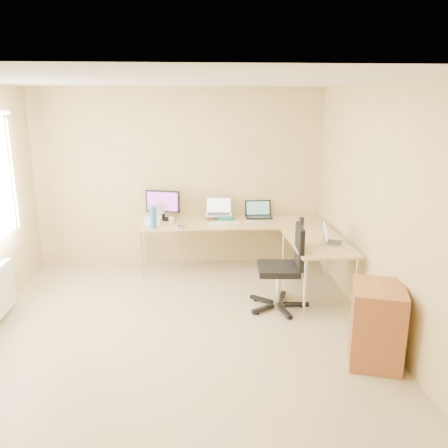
{
  "coord_description": "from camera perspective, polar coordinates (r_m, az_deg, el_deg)",
  "views": [
    {
      "loc": [
        0.1,
        -4.55,
        2.44
      ],
      "look_at": [
        0.55,
        1.1,
        0.9
      ],
      "focal_mm": 37.23,
      "sensor_mm": 36.0,
      "label": 1
    }
  ],
  "objects": [
    {
      "name": "office_chair",
      "position": [
        5.53,
        6.7,
        -5.43
      ],
      "size": [
        0.67,
        0.67,
        1.03
      ],
      "primitive_type": "cube",
      "rotation": [
        0.0,
        0.0,
        -0.09
      ],
      "color": "black",
      "rests_on": "ground"
    },
    {
      "name": "papers",
      "position": [
        6.63,
        -8.74,
        0.08
      ],
      "size": [
        0.25,
        0.31,
        0.01
      ],
      "primitive_type": "cube",
      "rotation": [
        0.0,
        0.0,
        -0.27
      ],
      "color": "white",
      "rests_on": "desk_main"
    },
    {
      "name": "water_bottle",
      "position": [
        6.33,
        -8.69,
        0.75
      ],
      "size": [
        0.11,
        0.11,
        0.3
      ],
      "primitive_type": "cylinder",
      "rotation": [
        0.0,
        0.0,
        0.41
      ],
      "color": "#295AA3",
      "rests_on": "desk_main"
    },
    {
      "name": "ceiling",
      "position": [
        4.56,
        -6.07,
        17.13
      ],
      "size": [
        4.5,
        4.5,
        0.0
      ],
      "primitive_type": "plane",
      "rotation": [
        3.14,
        0.0,
        0.0
      ],
      "color": "white",
      "rests_on": "ground"
    },
    {
      "name": "laptop_return",
      "position": [
        5.77,
        13.31,
        -1.32
      ],
      "size": [
        0.41,
        0.37,
        0.22
      ],
      "primitive_type": "cube",
      "rotation": [
        0.0,
        0.0,
        1.18
      ],
      "color": "#A0A1B3",
      "rests_on": "desk_return"
    },
    {
      "name": "cabinet",
      "position": [
        4.71,
        18.21,
        -11.83
      ],
      "size": [
        0.62,
        0.69,
        0.8
      ],
      "primitive_type": "cube",
      "rotation": [
        0.0,
        0.0,
        -0.32
      ],
      "color": "brown",
      "rests_on": "ground"
    },
    {
      "name": "wall_back",
      "position": [
        6.9,
        -5.35,
        5.61
      ],
      "size": [
        4.5,
        0.0,
        4.5
      ],
      "primitive_type": "plane",
      "rotation": [
        1.57,
        0.0,
        0.0
      ],
      "color": "#DCC380",
      "rests_on": "ground"
    },
    {
      "name": "keyboard",
      "position": [
        6.54,
        0.03,
        0.13
      ],
      "size": [
        0.44,
        0.18,
        0.02
      ],
      "primitive_type": "cube",
      "rotation": [
        0.0,
        0.0,
        0.14
      ],
      "color": "white",
      "rests_on": "desk_main"
    },
    {
      "name": "mouse",
      "position": [
        6.61,
        3.17,
        0.34
      ],
      "size": [
        0.11,
        0.08,
        0.04
      ],
      "primitive_type": "ellipsoid",
      "rotation": [
        0.0,
        0.0,
        -0.12
      ],
      "color": "white",
      "rests_on": "desk_main"
    },
    {
      "name": "wall_front",
      "position": [
        2.57,
        -6.39,
        -11.2
      ],
      "size": [
        4.5,
        0.0,
        4.5
      ],
      "primitive_type": "plane",
      "rotation": [
        -1.57,
        0.0,
        0.0
      ],
      "color": "#DCC380",
      "rests_on": "ground"
    },
    {
      "name": "white_box",
      "position": [
        6.65,
        -8.73,
        0.48
      ],
      "size": [
        0.25,
        0.2,
        0.08
      ],
      "primitive_type": "cube",
      "rotation": [
        0.0,
        0.0,
        -0.14
      ],
      "color": "white",
      "rests_on": "desk_main"
    },
    {
      "name": "floor",
      "position": [
        5.16,
        -5.25,
        -13.06
      ],
      "size": [
        4.5,
        4.5,
        0.0
      ],
      "primitive_type": "plane",
      "color": "tan",
      "rests_on": "ground"
    },
    {
      "name": "black_cup",
      "position": [
        6.51,
        9.49,
        0.3
      ],
      "size": [
        0.09,
        0.09,
        0.12
      ],
      "primitive_type": "cylinder",
      "rotation": [
        0.0,
        0.0,
        -0.42
      ],
      "color": "black",
      "rests_on": "desk_main"
    },
    {
      "name": "desk_main",
      "position": [
        6.76,
        0.97,
        -2.69
      ],
      "size": [
        2.65,
        0.7,
        0.73
      ],
      "primitive_type": "cube",
      "color": "tan",
      "rests_on": "ground"
    },
    {
      "name": "mug",
      "position": [
        6.61,
        -6.46,
        0.47
      ],
      "size": [
        0.1,
        0.1,
        0.08
      ],
      "primitive_type": "imported",
      "rotation": [
        0.0,
        0.0,
        0.07
      ],
      "color": "white",
      "rests_on": "desk_main"
    },
    {
      "name": "laptop_center",
      "position": [
        6.79,
        -0.67,
        2.11
      ],
      "size": [
        0.4,
        0.32,
        0.25
      ],
      "primitive_type": "cube",
      "rotation": [
        0.0,
        0.0,
        -0.06
      ],
      "color": "silver",
      "rests_on": "desk_main"
    },
    {
      "name": "laptop_black",
      "position": [
        6.87,
        4.31,
        1.77
      ],
      "size": [
        0.39,
        0.29,
        0.24
      ],
      "primitive_type": "cube",
      "rotation": [
        0.0,
        0.0,
        -0.0
      ],
      "color": "black",
      "rests_on": "desk_main"
    },
    {
      "name": "desk_fan",
      "position": [
        6.76,
        -8.0,
        1.47
      ],
      "size": [
        0.26,
        0.26,
        0.25
      ],
      "primitive_type": "cylinder",
      "rotation": [
        0.0,
        0.0,
        0.43
      ],
      "color": "silver",
      "rests_on": "desk_main"
    },
    {
      "name": "monitor",
      "position": [
        6.78,
        -7.51,
        2.34
      ],
      "size": [
        0.53,
        0.3,
        0.44
      ],
      "primitive_type": "cube",
      "rotation": [
        0.0,
        0.0,
        -0.29
      ],
      "color": "black",
      "rests_on": "desk_main"
    },
    {
      "name": "cd_stack",
      "position": [
        6.34,
        -5.27,
        -0.38
      ],
      "size": [
        0.16,
        0.16,
        0.03
      ],
      "primitive_type": "cylinder",
      "rotation": [
        0.0,
        0.0,
        0.26
      ],
      "color": "silver",
      "rests_on": "desk_main"
    },
    {
      "name": "wall_right",
      "position": [
        5.1,
        18.67,
        1.48
      ],
      "size": [
        0.0,
        4.5,
        4.5
      ],
      "primitive_type": "plane",
      "rotation": [
        1.57,
        0.0,
        -1.57
      ],
      "color": "#DCC380",
      "rests_on": "ground"
    },
    {
      "name": "desk_return",
      "position": [
        6.0,
        11.25,
        -5.33
      ],
      "size": [
        0.7,
        1.3,
        0.73
      ],
      "primitive_type": "cube",
      "color": "tan",
      "rests_on": "ground"
    },
    {
      "name": "book_stack",
      "position": [
        6.77,
        0.12,
        0.78
      ],
      "size": [
        0.27,
        0.32,
        0.05
      ],
      "primitive_type": "cube",
      "rotation": [
        0.0,
        0.0,
        0.23
      ],
      "color": "#166E52",
      "rests_on": "desk_main"
    }
  ]
}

